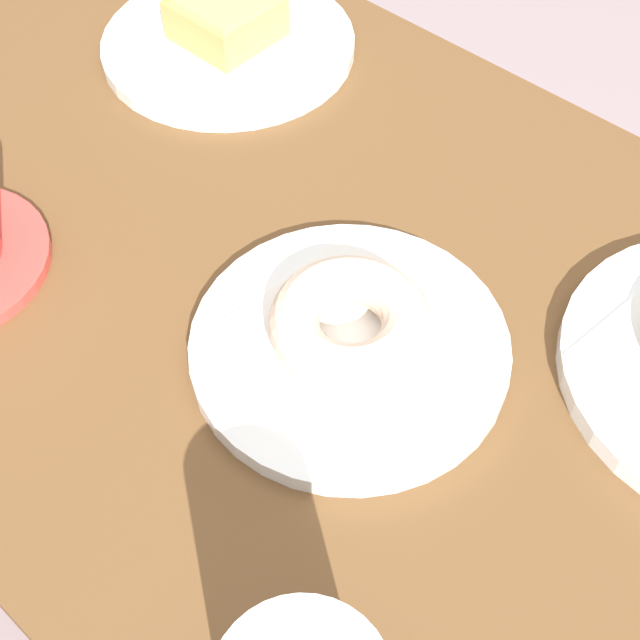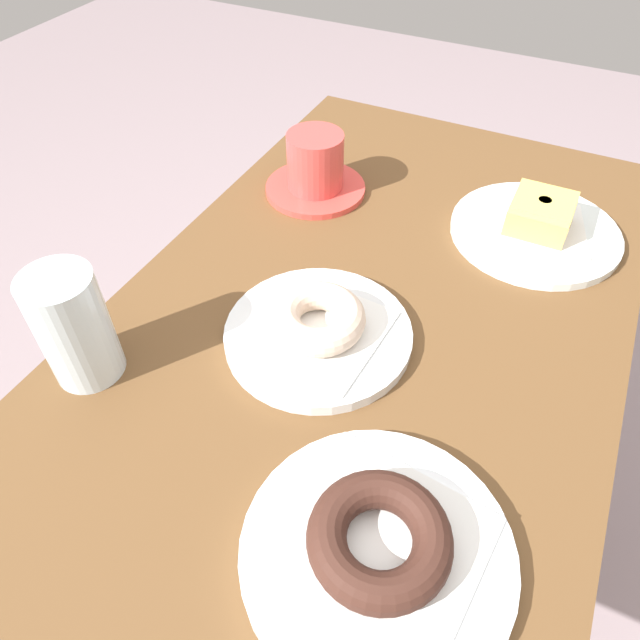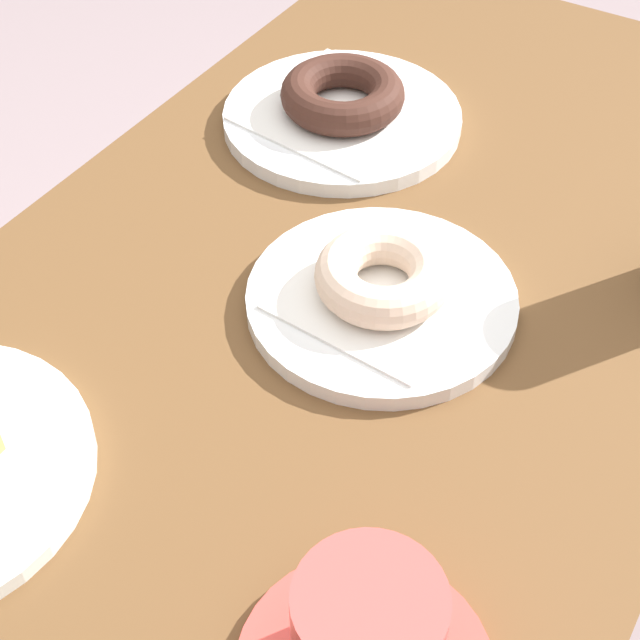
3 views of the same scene
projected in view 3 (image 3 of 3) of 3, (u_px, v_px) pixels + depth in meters
The scene contains 7 objects.
table at pixel (339, 366), 0.85m from camera, with size 1.16×0.60×0.76m.
plate_chocolate_ring at pixel (342, 118), 0.95m from camera, with size 0.24×0.24×0.02m, color white.
napkin_chocolate_ring at pixel (342, 110), 0.95m from camera, with size 0.17×0.17×0.00m, color white.
donut_chocolate_ring at pixel (343, 94), 0.93m from camera, with size 0.12×0.12×0.03m, color #3C2119.
plate_sugar_ring at pixel (381, 300), 0.77m from camera, with size 0.22×0.22×0.01m, color white.
napkin_sugar_ring at pixel (382, 292), 0.76m from camera, with size 0.14×0.14×0.00m, color white.
donut_sugar_ring at pixel (383, 275), 0.75m from camera, with size 0.11×0.11×0.03m, color beige.
Camera 3 is at (-0.49, -0.28, 1.31)m, focal length 53.37 mm.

